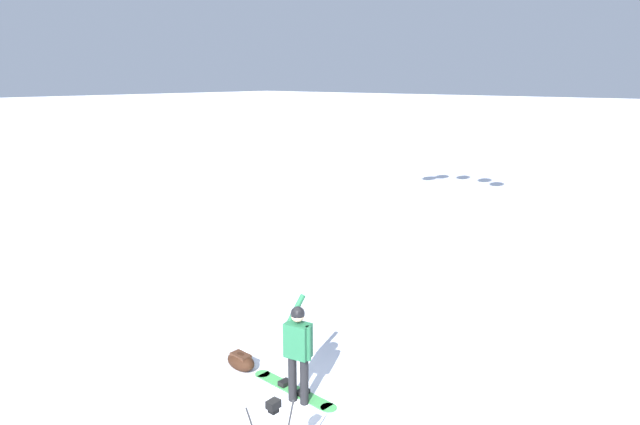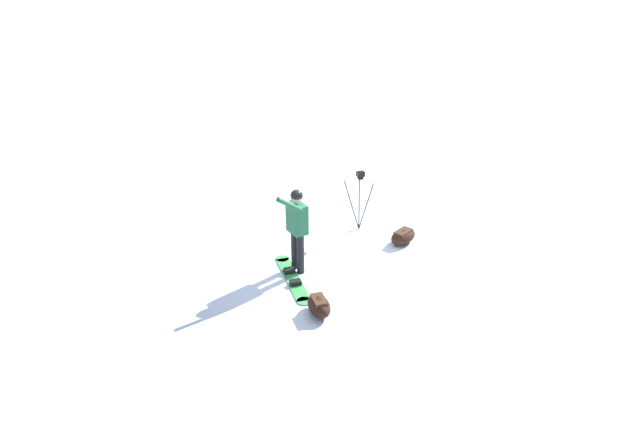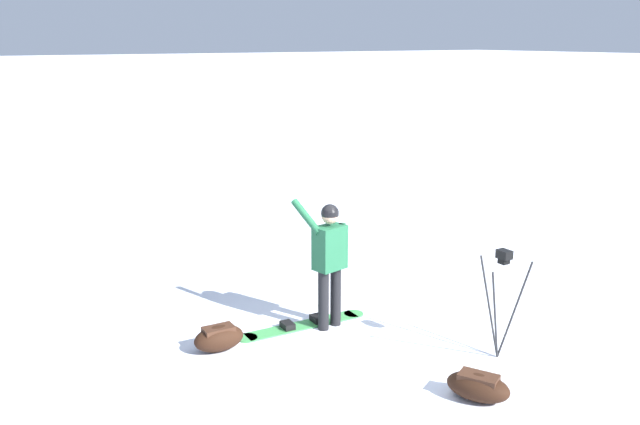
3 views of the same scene
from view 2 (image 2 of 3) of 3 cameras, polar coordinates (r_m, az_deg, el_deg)
ground_plane at (r=11.65m, az=0.90°, el=-4.89°), size 300.00×300.00×0.00m
snowboarder at (r=10.99m, az=-2.22°, el=-0.96°), size 0.56×0.63×1.67m
snowboard at (r=11.15m, az=-2.62°, el=-6.22°), size 1.84×0.35×0.10m
gear_bag_large at (r=12.46m, az=7.87°, el=-2.24°), size 0.65×0.77×0.28m
camera_tripod at (r=12.63m, az=3.79°, el=2.29°), size 0.69×0.53×1.32m
gear_bag_small at (r=10.13m, az=-0.10°, el=-8.79°), size 0.63×0.38×0.31m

